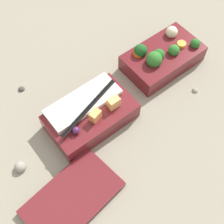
{
  "coord_description": "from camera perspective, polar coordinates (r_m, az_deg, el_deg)",
  "views": [
    {
      "loc": [
        0.34,
        0.34,
        0.69
      ],
      "look_at": [
        0.11,
        0.03,
        0.05
      ],
      "focal_mm": 50.0,
      "sensor_mm": 36.0,
      "label": 1
    }
  ],
  "objects": [
    {
      "name": "ground_plane",
      "position": [
        0.84,
        4.24,
        3.64
      ],
      "size": [
        3.0,
        3.0,
        0.0
      ],
      "primitive_type": "plane",
      "color": "gray"
    },
    {
      "name": "pebble_3",
      "position": [
        0.76,
        -16.51,
        -9.5
      ],
      "size": [
        0.03,
        0.03,
        0.03
      ],
      "primitive_type": "sphere",
      "color": "gray",
      "rests_on": "ground_plane"
    },
    {
      "name": "bento_lid",
      "position": [
        0.71,
        -7.24,
        -15.32
      ],
      "size": [
        0.22,
        0.15,
        0.02
      ],
      "primitive_type": "cube",
      "rotation": [
        0.0,
        0.0,
        0.13
      ],
      "color": "maroon",
      "rests_on": "ground_plane"
    },
    {
      "name": "pebble_1",
      "position": [
        0.87,
        -16.27,
        4.15
      ],
      "size": [
        0.02,
        0.02,
        0.02
      ],
      "primitive_type": "sphere",
      "color": "#474442",
      "rests_on": "ground_plane"
    },
    {
      "name": "bento_tray_vegetable",
      "position": [
        0.88,
        9.17,
        9.93
      ],
      "size": [
        0.21,
        0.13,
        0.08
      ],
      "color": "maroon",
      "rests_on": "ground_plane"
    },
    {
      "name": "pebble_0",
      "position": [
        0.87,
        14.98,
        3.91
      ],
      "size": [
        0.02,
        0.02,
        0.02
      ],
      "primitive_type": "sphere",
      "color": "gray",
      "rests_on": "ground_plane"
    },
    {
      "name": "bento_tray_rice",
      "position": [
        0.77,
        -4.08,
        -0.39
      ],
      "size": [
        0.21,
        0.13,
        0.08
      ],
      "color": "maroon",
      "rests_on": "ground_plane"
    }
  ]
}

